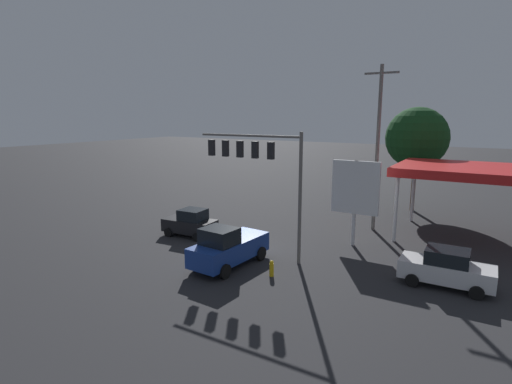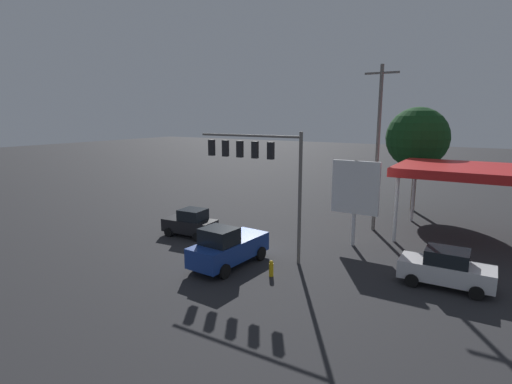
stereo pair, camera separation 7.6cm
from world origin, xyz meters
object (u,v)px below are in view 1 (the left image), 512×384
at_px(traffic_signal_assembly, 257,161).
at_px(street_tree, 417,138).
at_px(hatchback_crossing, 190,223).
at_px(price_sign, 355,189).
at_px(fire_hydrant, 272,268).
at_px(sedan_far, 446,268).
at_px(pickup_parked, 228,247).
at_px(utility_pole, 378,146).

relative_size(traffic_signal_assembly, street_tree, 0.82).
bearing_deg(hatchback_crossing, street_tree, -130.28).
relative_size(price_sign, fire_hydrant, 6.37).
height_order(street_tree, fire_hydrant, street_tree).
distance_m(traffic_signal_assembly, sedan_far, 11.61).
distance_m(price_sign, street_tree, 12.82).
relative_size(pickup_parked, sedan_far, 1.20).
xyz_separation_m(traffic_signal_assembly, fire_hydrant, (-2.41, 2.51, -5.39)).
xyz_separation_m(price_sign, sedan_far, (-6.00, 3.93, -2.82)).
height_order(price_sign, sedan_far, price_sign).
bearing_deg(traffic_signal_assembly, fire_hydrant, 133.91).
relative_size(hatchback_crossing, fire_hydrant, 4.44).
relative_size(traffic_signal_assembly, hatchback_crossing, 1.94).
height_order(hatchback_crossing, sedan_far, hatchback_crossing).
distance_m(utility_pole, price_sign, 5.07).
distance_m(utility_pole, fire_hydrant, 13.32).
bearing_deg(price_sign, utility_pole, -91.90).
height_order(pickup_parked, street_tree, street_tree).
xyz_separation_m(utility_pole, pickup_parked, (5.09, 11.72, -5.18)).
distance_m(utility_pole, sedan_far, 11.49).
distance_m(utility_pole, street_tree, 8.15).
distance_m(traffic_signal_assembly, street_tree, 18.31).
relative_size(traffic_signal_assembly, sedan_far, 1.72).
bearing_deg(utility_pole, traffic_signal_assembly, 63.31).
distance_m(street_tree, fire_hydrant, 21.01).
bearing_deg(sedan_far, street_tree, -75.12).
bearing_deg(traffic_signal_assembly, utility_pole, -116.69).
bearing_deg(sedan_far, hatchback_crossing, -0.34).
relative_size(traffic_signal_assembly, pickup_parked, 1.43).
distance_m(pickup_parked, sedan_far, 11.46).
height_order(traffic_signal_assembly, pickup_parked, traffic_signal_assembly).
xyz_separation_m(traffic_signal_assembly, sedan_far, (-10.50, -0.92, -4.87)).
bearing_deg(street_tree, sedan_far, 105.41).
xyz_separation_m(pickup_parked, hatchback_crossing, (5.59, -3.34, -0.16)).
distance_m(utility_pole, pickup_parked, 13.78).
bearing_deg(traffic_signal_assembly, pickup_parked, 79.94).
bearing_deg(hatchback_crossing, utility_pole, -145.95).
bearing_deg(hatchback_crossing, pickup_parked, 145.09).
height_order(traffic_signal_assembly, sedan_far, traffic_signal_assembly).
bearing_deg(traffic_signal_assembly, street_tree, -109.11).
height_order(traffic_signal_assembly, utility_pole, utility_pole).
xyz_separation_m(hatchback_crossing, sedan_far, (-16.53, -0.05, 0.00)).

